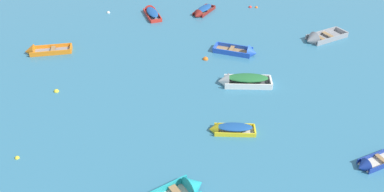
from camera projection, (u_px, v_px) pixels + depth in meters
name	position (u px, v px, depth m)	size (l,w,h in m)	color
rowboat_blue_far_left	(244.00, 52.00, 35.27)	(4.00, 2.84, 1.27)	#99754C
rowboat_red_far_back	(151.00, 12.00, 42.63)	(1.95, 4.03, 1.11)	gray
rowboat_orange_outer_right	(39.00, 51.00, 35.42)	(4.09, 1.60, 1.24)	gray
rowboat_deep_blue_near_right	(370.00, 164.00, 23.68)	(3.18, 1.86, 0.91)	beige
rowboat_yellow_center	(227.00, 129.00, 26.30)	(3.18, 1.45, 0.96)	beige
rowboat_maroon_far_right	(202.00, 12.00, 42.70)	(2.98, 3.49, 1.11)	#4C4C51
rowboat_grey_distant_center	(317.00, 39.00, 37.37)	(4.74, 3.16, 1.48)	gray
rowboat_white_near_camera	(239.00, 80.00, 31.04)	(4.31, 1.99, 1.34)	#4C4C51
mooring_buoy_trailing	(17.00, 158.00, 24.35)	(0.28, 0.28, 0.28)	yellow
mooring_buoy_midfield	(256.00, 8.00, 44.33)	(0.32, 0.32, 0.32)	orange
mooring_buoy_outer_edge	(205.00, 59.00, 34.58)	(0.47, 0.47, 0.47)	orange
mooring_buoy_near_foreground	(56.00, 92.00, 30.41)	(0.39, 0.39, 0.39)	yellow
mooring_buoy_central	(108.00, 13.00, 43.11)	(0.37, 0.37, 0.37)	silver
mooring_buoy_between_boats_left	(250.00, 7.00, 44.40)	(0.37, 0.37, 0.37)	red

